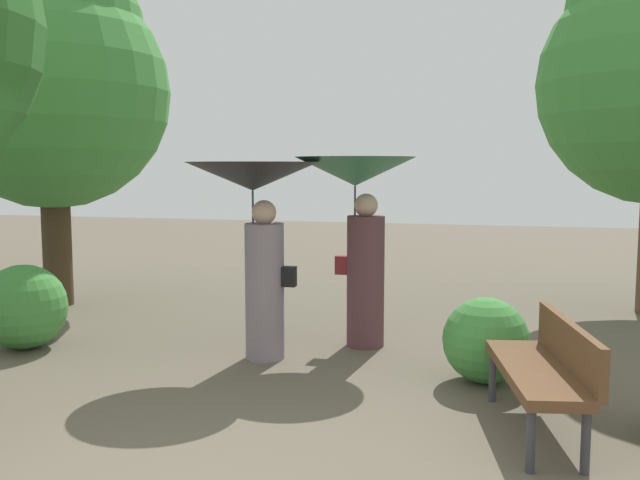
% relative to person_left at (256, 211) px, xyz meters
% --- Properties ---
extents(person_left, '(1.34, 1.34, 1.98)m').
position_rel_person_left_xyz_m(person_left, '(0.00, 0.00, 0.00)').
color(person_left, gray).
rests_on(person_left, ground).
extents(person_right, '(1.29, 1.29, 2.04)m').
position_rel_person_left_xyz_m(person_right, '(0.88, 0.74, 0.02)').
color(person_right, '#563338').
rests_on(person_right, ground).
extents(park_bench, '(0.77, 1.57, 0.83)m').
position_rel_person_left_xyz_m(park_bench, '(2.70, -1.35, -0.99)').
color(park_bench, '#38383D').
rests_on(park_bench, ground).
extents(tree_mid_left, '(3.21, 3.21, 5.03)m').
position_rel_person_left_xyz_m(tree_mid_left, '(-3.63, 1.82, 1.71)').
color(tree_mid_left, '#42301E').
rests_on(tree_mid_left, ground).
extents(bush_path_left, '(0.90, 0.90, 0.90)m').
position_rel_person_left_xyz_m(bush_path_left, '(-2.53, -0.31, -1.05)').
color(bush_path_left, '#428C3D').
rests_on(bush_path_left, ground).
extents(bush_path_right, '(0.77, 0.77, 0.77)m').
position_rel_person_left_xyz_m(bush_path_right, '(2.26, -0.23, -1.11)').
color(bush_path_right, '#428C3D').
rests_on(bush_path_right, ground).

